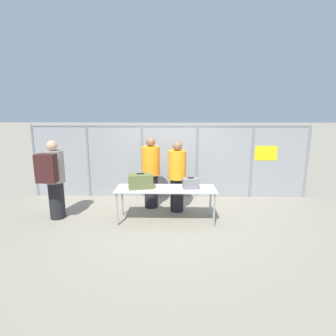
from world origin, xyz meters
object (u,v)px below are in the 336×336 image
Objects in this scene: security_worker_near at (177,176)px; security_worker_far at (151,172)px; suitcase_olive at (141,181)px; suitcase_grey at (191,183)px; utility_trailer at (218,168)px; traveler_hooded at (53,177)px; inspection_table at (166,191)px.

security_worker_far reaches higher than security_worker_near.
suitcase_olive is at bearing 30.18° from security_worker_near.
suitcase_grey is 3.77m from utility_trailer.
suitcase_grey is 1.26m from security_worker_far.
traveler_hooded is at bearing 179.09° from suitcase_grey.
inspection_table is 1.22× the size of traveler_hooded.
traveler_hooded is 1.00× the size of security_worker_far.
suitcase_grey is 0.20× the size of traveler_hooded.
security_worker_far is at bearing 22.57° from traveler_hooded.
inspection_table is at bearing -115.65° from utility_trailer.
traveler_hooded reaches higher than suitcase_olive.
traveler_hooded is 0.44× the size of utility_trailer.
suitcase_grey is at bearing 166.03° from security_worker_far.
suitcase_olive is at bearing 179.11° from suitcase_grey.
inspection_table is 0.56m from suitcase_grey.
security_worker_near reaches higher than utility_trailer.
suitcase_grey is 2.96m from traveler_hooded.
traveler_hooded is at bearing 179.08° from suitcase_olive.
inspection_table is at bearing 61.11° from security_worker_near.
security_worker_far reaches higher than suitcase_olive.
suitcase_grey is at bearing 0.00° from inspection_table.
security_worker_far reaches higher than traveler_hooded.
suitcase_grey is 0.21× the size of security_worker_near.
traveler_hooded is at bearing 5.33° from security_worker_near.
utility_trailer is at bearing 57.60° from suitcase_olive.
traveler_hooded is at bearing 50.58° from security_worker_far.
utility_trailer reaches higher than inspection_table.
inspection_table is 0.53× the size of utility_trailer.
suitcase_olive is 4.22m from utility_trailer.
security_worker_near is (-0.28, 0.60, 0.02)m from suitcase_grey.
traveler_hooded reaches higher than suitcase_grey.
utility_trailer is at bearing 64.35° from inspection_table.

